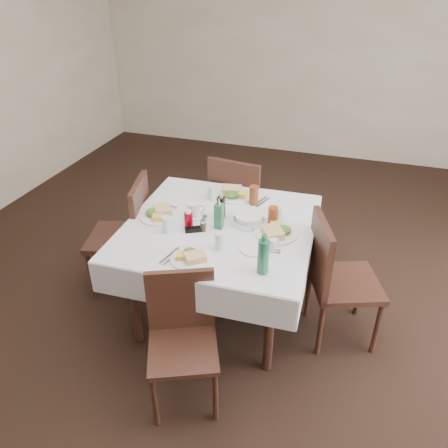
% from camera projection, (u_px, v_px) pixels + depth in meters
% --- Properties ---
extents(ground_plane, '(7.00, 7.00, 0.00)m').
position_uv_depth(ground_plane, '(246.00, 317.00, 3.30)').
color(ground_plane, black).
extents(room_shell, '(6.04, 7.04, 2.80)m').
position_uv_depth(room_shell, '(254.00, 87.00, 2.42)').
color(room_shell, '#BAAD8E').
rests_on(room_shell, ground).
extents(dining_table, '(1.32, 1.32, 0.76)m').
position_uv_depth(dining_table, '(219.00, 235.00, 3.03)').
color(dining_table, black).
rests_on(dining_table, ground).
extents(chair_north, '(0.50, 0.50, 0.95)m').
position_uv_depth(chair_north, '(238.00, 201.00, 3.75)').
color(chair_north, black).
rests_on(chair_north, ground).
extents(chair_south, '(0.52, 0.52, 0.83)m').
position_uv_depth(chair_south, '(182.00, 331.00, 2.53)').
color(chair_south, black).
rests_on(chair_south, ground).
extents(chair_east, '(0.57, 0.57, 0.93)m').
position_uv_depth(chair_east, '(334.00, 274.00, 2.89)').
color(chair_east, black).
rests_on(chair_east, ground).
extents(chair_west, '(0.54, 0.54, 0.94)m').
position_uv_depth(chair_west, '(129.00, 229.00, 3.37)').
color(chair_west, black).
rests_on(chair_west, ground).
extents(meal_north, '(0.28, 0.28, 0.06)m').
position_uv_depth(meal_north, '(234.00, 194.00, 3.34)').
color(meal_north, white).
rests_on(meal_north, dining_table).
extents(meal_south, '(0.24, 0.24, 0.05)m').
position_uv_depth(meal_south, '(191.00, 257.00, 2.63)').
color(meal_south, white).
rests_on(meal_south, dining_table).
extents(meal_east, '(0.29, 0.29, 0.06)m').
position_uv_depth(meal_east, '(276.00, 232.00, 2.87)').
color(meal_east, white).
rests_on(meal_east, dining_table).
extents(meal_west, '(0.27, 0.27, 0.06)m').
position_uv_depth(meal_west, '(159.00, 214.00, 3.08)').
color(meal_west, white).
rests_on(meal_west, dining_table).
extents(side_plate_a, '(0.17, 0.17, 0.01)m').
position_uv_depth(side_plate_a, '(203.00, 201.00, 3.28)').
color(side_plate_a, white).
rests_on(side_plate_a, dining_table).
extents(side_plate_b, '(0.17, 0.17, 0.01)m').
position_uv_depth(side_plate_b, '(253.00, 249.00, 2.72)').
color(side_plate_b, white).
rests_on(side_plate_b, dining_table).
extents(water_n, '(0.06, 0.06, 0.11)m').
position_uv_depth(water_n, '(212.00, 194.00, 3.27)').
color(water_n, silver).
rests_on(water_n, dining_table).
extents(water_s, '(0.06, 0.06, 0.11)m').
position_uv_depth(water_s, '(220.00, 241.00, 2.71)').
color(water_s, silver).
rests_on(water_s, dining_table).
extents(water_e, '(0.06, 0.06, 0.12)m').
position_uv_depth(water_e, '(277.00, 215.00, 2.99)').
color(water_e, silver).
rests_on(water_e, dining_table).
extents(water_w, '(0.06, 0.06, 0.11)m').
position_uv_depth(water_w, '(167.00, 224.00, 2.89)').
color(water_w, silver).
rests_on(water_w, dining_table).
extents(iced_tea_a, '(0.07, 0.07, 0.14)m').
position_uv_depth(iced_tea_a, '(254.00, 195.00, 3.22)').
color(iced_tea_a, brown).
rests_on(iced_tea_a, dining_table).
extents(iced_tea_b, '(0.07, 0.07, 0.14)m').
position_uv_depth(iced_tea_b, '(273.00, 216.00, 2.95)').
color(iced_tea_b, brown).
rests_on(iced_tea_b, dining_table).
extents(bread_basket, '(0.21, 0.21, 0.07)m').
position_uv_depth(bread_basket, '(249.00, 219.00, 2.99)').
color(bread_basket, silver).
rests_on(bread_basket, dining_table).
extents(oil_cruet_dark, '(0.05, 0.05, 0.20)m').
position_uv_depth(oil_cruet_dark, '(221.00, 206.00, 3.04)').
color(oil_cruet_dark, black).
rests_on(oil_cruet_dark, dining_table).
extents(oil_cruet_green, '(0.05, 0.05, 0.23)m').
position_uv_depth(oil_cruet_green, '(219.00, 215.00, 2.91)').
color(oil_cruet_green, '#276D47').
rests_on(oil_cruet_green, dining_table).
extents(ketchup_bottle, '(0.06, 0.06, 0.12)m').
position_uv_depth(ketchup_bottle, '(188.00, 219.00, 2.94)').
color(ketchup_bottle, '#9B010F').
rests_on(ketchup_bottle, dining_table).
extents(salt_shaker, '(0.03, 0.03, 0.08)m').
position_uv_depth(salt_shaker, '(205.00, 221.00, 2.96)').
color(salt_shaker, white).
rests_on(salt_shaker, dining_table).
extents(pepper_shaker, '(0.04, 0.04, 0.08)m').
position_uv_depth(pepper_shaker, '(203.00, 226.00, 2.90)').
color(pepper_shaker, '#42281A').
rests_on(pepper_shaker, dining_table).
extents(coffee_mug, '(0.15, 0.15, 0.11)m').
position_uv_depth(coffee_mug, '(194.00, 210.00, 3.07)').
color(coffee_mug, white).
rests_on(coffee_mug, dining_table).
extents(sunglasses, '(0.14, 0.10, 0.03)m').
position_uv_depth(sunglasses, '(195.00, 229.00, 2.91)').
color(sunglasses, black).
rests_on(sunglasses, dining_table).
extents(green_bottle, '(0.07, 0.07, 0.25)m').
position_uv_depth(green_bottle, '(263.00, 256.00, 2.47)').
color(green_bottle, '#276D47').
rests_on(green_bottle, dining_table).
extents(sugar_caddy, '(0.11, 0.08, 0.05)m').
position_uv_depth(sugar_caddy, '(270.00, 241.00, 2.77)').
color(sugar_caddy, white).
rests_on(sugar_caddy, dining_table).
extents(cutlery_n, '(0.10, 0.19, 0.01)m').
position_uv_depth(cutlery_n, '(261.00, 202.00, 3.27)').
color(cutlery_n, silver).
rests_on(cutlery_n, dining_table).
extents(cutlery_s, '(0.09, 0.20, 0.01)m').
position_uv_depth(cutlery_s, '(172.00, 256.00, 2.66)').
color(cutlery_s, silver).
rests_on(cutlery_s, dining_table).
extents(cutlery_e, '(0.19, 0.06, 0.01)m').
position_uv_depth(cutlery_e, '(265.00, 250.00, 2.72)').
color(cutlery_e, silver).
rests_on(cutlery_e, dining_table).
extents(cutlery_w, '(0.16, 0.06, 0.01)m').
position_uv_depth(cutlery_w, '(167.00, 207.00, 3.21)').
color(cutlery_w, silver).
rests_on(cutlery_w, dining_table).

